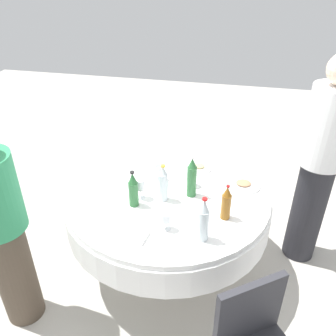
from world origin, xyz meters
The scene contains 17 objects.
ground_plane centered at (0.00, 0.00, 0.00)m, with size 10.00×10.00×0.00m, color #B7B2A8.
dining_table centered at (0.00, 0.00, 0.60)m, with size 1.55×1.55×0.74m.
bottle_amber_left centered at (0.44, -0.22, 0.86)m, with size 0.06×0.06×0.26m.
bottle_clear_outer centered at (-0.01, -0.11, 0.87)m, with size 0.07×0.07×0.29m.
bottle_clear_south centered at (0.32, -0.46, 0.89)m, with size 0.07×0.07×0.31m.
bottle_green_near centered at (-0.20, -0.22, 0.87)m, with size 0.07×0.07×0.28m.
bottle_green_west centered at (0.18, -0.01, 0.89)m, with size 0.07×0.07×0.32m.
wine_glass_near centered at (-0.11, 0.14, 0.85)m, with size 0.07×0.07×0.15m.
wine_glass_west centered at (-0.17, -0.13, 0.85)m, with size 0.07×0.07×0.16m.
wine_glass_east centered at (0.15, 0.11, 0.83)m, with size 0.07×0.07×0.13m.
wine_glass_north centered at (0.08, -0.42, 0.83)m, with size 0.07×0.07×0.13m.
plate_inner centered at (0.18, 0.37, 0.75)m, with size 0.21×0.21×0.04m.
plate_rear centered at (0.55, 0.19, 0.75)m, with size 0.25×0.25×0.04m.
spoon_outer centered at (-0.21, 0.57, 0.74)m, with size 0.18×0.02×0.01m, color silver.
folded_napkin centered at (-0.08, -0.54, 0.75)m, with size 0.13×0.13×0.02m, color white.
person_left centered at (-0.91, -0.71, 0.80)m, with size 0.34×0.34×1.53m.
person_outer centered at (1.10, 0.36, 0.92)m, with size 0.34×0.34×1.74m.
Camera 1 is at (0.47, -2.12, 2.25)m, focal length 37.51 mm.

